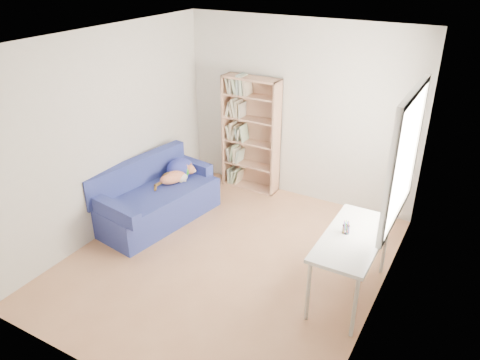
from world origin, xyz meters
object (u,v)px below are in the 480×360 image
Objects in this scene: desk at (352,242)px; pen_cup at (346,228)px; sofa at (157,197)px; bookshelf at (251,139)px.

pen_cup is (-0.09, 0.03, 0.13)m from desk.
sofa reaches higher than desk.
desk is at bearing -39.41° from bookshelf.
sofa is at bearing 174.31° from desk.
bookshelf reaches higher than desk.
bookshelf is 2.76m from desk.
bookshelf reaches higher than pen_cup.
sofa is 1.69m from bookshelf.
sofa is at bearing 174.65° from pen_cup.
sofa is at bearing -114.80° from bookshelf.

